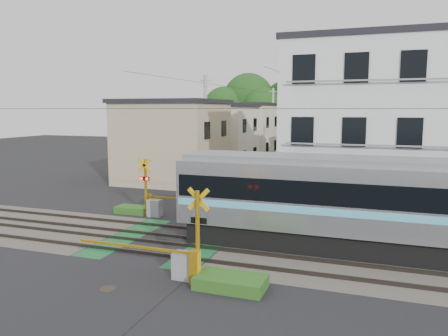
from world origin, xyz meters
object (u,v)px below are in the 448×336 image
at_px(manhole_cover, 108,289).
at_px(crossing_signal_near, 186,259).
at_px(crossing_signal_far, 154,203).
at_px(apartment_block, 382,126).
at_px(pedestrian, 279,158).

bearing_deg(manhole_cover, crossing_signal_near, 37.38).
relative_size(crossing_signal_far, apartment_block, 0.46).
height_order(crossing_signal_far, pedestrian, crossing_signal_far).
bearing_deg(crossing_signal_near, manhole_cover, -142.62).
bearing_deg(crossing_signal_far, manhole_cover, -70.11).
xyz_separation_m(crossing_signal_far, manhole_cover, (3.19, -8.82, -0.70)).
relative_size(crossing_signal_far, manhole_cover, 9.23).
bearing_deg(apartment_block, crossing_signal_far, -152.22).
relative_size(crossing_signal_near, apartment_block, 0.46).
xyz_separation_m(crossing_signal_near, pedestrian, (-3.18, 28.37, 0.21)).
relative_size(apartment_block, manhole_cover, 19.88).
xyz_separation_m(crossing_signal_far, pedestrian, (1.99, 21.06, 0.21)).
distance_m(crossing_signal_near, crossing_signal_far, 8.95).
distance_m(crossing_signal_near, apartment_block, 14.95).
height_order(crossing_signal_near, pedestrian, crossing_signal_near).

